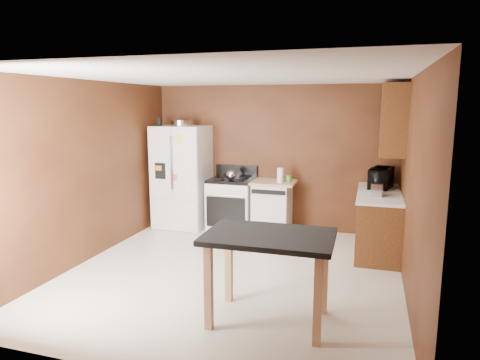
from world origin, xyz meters
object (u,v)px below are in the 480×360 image
at_px(green_canister, 288,179).
at_px(refrigerator, 182,177).
at_px(microwave, 381,179).
at_px(dishwasher, 272,206).
at_px(toaster, 377,189).
at_px(island, 269,248).
at_px(roasting_pan, 182,123).
at_px(gas_range, 232,203).
at_px(pen_cup, 159,122).
at_px(kettle, 231,175).
at_px(paper_towel, 280,175).

xyz_separation_m(green_canister, refrigerator, (-1.90, -0.10, -0.04)).
relative_size(microwave, dishwasher, 0.58).
bearing_deg(toaster, island, -108.36).
distance_m(toaster, microwave, 0.60).
distance_m(roasting_pan, microwave, 3.46).
xyz_separation_m(toaster, gas_range, (-2.40, 0.72, -0.53)).
distance_m(pen_cup, kettle, 1.57).
bearing_deg(microwave, gas_range, 101.63).
bearing_deg(roasting_pan, microwave, -2.24).
xyz_separation_m(paper_towel, dishwasher, (-0.15, 0.10, -0.56)).
xyz_separation_m(roasting_pan, gas_range, (0.91, -0.00, -1.39)).
relative_size(microwave, island, 0.41).
height_order(roasting_pan, microwave, roasting_pan).
distance_m(dishwasher, island, 3.11).
bearing_deg(pen_cup, green_canister, 5.71).
height_order(roasting_pan, pen_cup, pen_cup).
xyz_separation_m(gas_range, island, (1.37, -3.00, 0.31)).
distance_m(paper_towel, dishwasher, 0.59).
relative_size(green_canister, dishwasher, 0.12).
bearing_deg(pen_cup, toaster, -8.30).
bearing_deg(gas_range, roasting_pan, 179.90).
bearing_deg(island, green_canister, 97.18).
bearing_deg(microwave, refrigerator, 103.48).
bearing_deg(island, kettle, 114.98).
distance_m(green_canister, microwave, 1.48).
xyz_separation_m(roasting_pan, refrigerator, (-0.00, -0.06, -0.95)).
bearing_deg(microwave, island, 173.94).
xyz_separation_m(microwave, refrigerator, (-3.36, 0.07, -0.14)).
height_order(kettle, paper_towel, paper_towel).
relative_size(kettle, gas_range, 0.15).
bearing_deg(pen_cup, island, -46.84).
height_order(roasting_pan, kettle, roasting_pan).
xyz_separation_m(roasting_pan, microwave, (3.36, -0.13, -0.81)).
height_order(kettle, refrigerator, refrigerator).
relative_size(toaster, refrigerator, 0.14).
height_order(roasting_pan, gas_range, roasting_pan).
relative_size(paper_towel, dishwasher, 0.27).
distance_m(pen_cup, gas_range, 1.90).
bearing_deg(gas_range, toaster, -16.74).
bearing_deg(pen_cup, refrigerator, 19.56).
distance_m(microwave, refrigerator, 3.37).
xyz_separation_m(roasting_pan, toaster, (3.30, -0.72, -0.86)).
bearing_deg(gas_range, pen_cup, -171.61).
height_order(green_canister, refrigerator, refrigerator).
xyz_separation_m(kettle, gas_range, (-0.03, 0.12, -0.52)).
distance_m(green_canister, dishwasher, 0.56).
distance_m(gas_range, island, 3.31).
height_order(kettle, toaster, toaster).
relative_size(pen_cup, gas_range, 0.12).
xyz_separation_m(green_canister, gas_range, (-0.99, -0.04, -0.48)).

